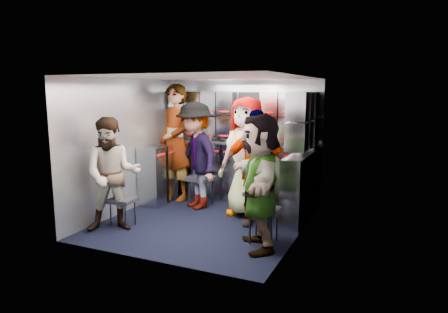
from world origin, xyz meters
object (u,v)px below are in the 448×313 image
at_px(jump_seat_near_right, 264,213).
at_px(attendant_arc_b, 196,156).
at_px(attendant_arc_d, 255,168).
at_px(attendant_arc_e, 260,182).
at_px(attendant_standing, 176,143).
at_px(jump_seat_center, 250,186).
at_px(attendant_arc_c, 247,157).
at_px(jump_seat_mid_right, 259,196).
at_px(jump_seat_mid_left, 201,180).
at_px(attendant_arc_a, 113,175).
at_px(jump_seat_near_left, 122,201).

height_order(jump_seat_near_right, attendant_arc_b, attendant_arc_b).
xyz_separation_m(attendant_arc_d, attendant_arc_e, (0.35, -0.82, -0.00)).
bearing_deg(attendant_arc_b, attendant_standing, -176.10).
bearing_deg(jump_seat_near_right, attendant_arc_d, 118.69).
bearing_deg(jump_seat_center, attendant_standing, 173.23).
distance_m(jump_seat_near_right, attendant_arc_c, 1.29).
bearing_deg(attendant_arc_e, jump_seat_mid_right, 170.09).
distance_m(jump_seat_mid_left, attendant_arc_a, 1.72).
height_order(jump_seat_mid_left, attendant_arc_e, attendant_arc_e).
xyz_separation_m(jump_seat_center, attendant_arc_c, (0.00, -0.18, 0.50)).
distance_m(attendant_arc_a, attendant_arc_d, 1.98).
bearing_deg(jump_seat_near_right, attendant_arc_a, -169.22).
height_order(jump_seat_mid_left, jump_seat_center, jump_seat_mid_left).
relative_size(jump_seat_mid_right, attendant_arc_d, 0.28).
xyz_separation_m(jump_seat_center, jump_seat_near_right, (0.62, -1.19, -0.02)).
height_order(jump_seat_near_left, jump_seat_near_right, jump_seat_near_right).
height_order(jump_seat_mid_left, attendant_arc_d, attendant_arc_d).
relative_size(jump_seat_mid_left, attendant_arc_d, 0.29).
distance_m(jump_seat_mid_right, attendant_arc_e, 1.15).
bearing_deg(attendant_arc_a, attendant_standing, 57.54).
relative_size(attendant_arc_a, attendant_arc_c, 0.86).
bearing_deg(attendant_arc_b, jump_seat_near_left, -78.94).
height_order(jump_seat_mid_right, attendant_standing, attendant_standing).
xyz_separation_m(attendant_standing, attendant_arc_d, (1.73, -0.72, -0.19)).
relative_size(jump_seat_near_left, attendant_standing, 0.20).
distance_m(jump_seat_mid_right, attendant_arc_a, 2.12).
bearing_deg(attendant_standing, attendant_arc_a, -67.59).
bearing_deg(jump_seat_near_left, jump_seat_near_right, 5.83).
distance_m(jump_seat_mid_left, jump_seat_mid_right, 1.23).
relative_size(jump_seat_center, attendant_standing, 0.25).
height_order(jump_seat_center, attendant_arc_a, attendant_arc_a).
bearing_deg(jump_seat_mid_right, attendant_standing, 162.66).
bearing_deg(attendant_arc_d, jump_seat_near_left, -169.15).
distance_m(jump_seat_mid_left, jump_seat_near_right, 1.94).
bearing_deg(attendant_standing, jump_seat_mid_right, 3.65).
xyz_separation_m(jump_seat_mid_left, attendant_arc_c, (0.90, -0.20, 0.48)).
distance_m(attendant_arc_d, attendant_arc_e, 0.89).
bearing_deg(attendant_arc_d, jump_seat_center, 100.27).
relative_size(jump_seat_near_right, attendant_arc_d, 0.27).
height_order(jump_seat_near_left, attendant_arc_b, attendant_arc_b).
height_order(jump_seat_mid_left, attendant_arc_a, attendant_arc_a).
bearing_deg(jump_seat_center, attendant_arc_a, -132.08).
relative_size(jump_seat_near_right, attendant_arc_e, 0.27).
bearing_deg(attendant_arc_e, attendant_standing, -155.69).
xyz_separation_m(attendant_standing, attendant_arc_c, (1.46, -0.35, -0.10)).
bearing_deg(attendant_arc_b, jump_seat_center, 44.05).
xyz_separation_m(jump_seat_near_right, attendant_standing, (-2.08, 1.36, 0.62)).
xyz_separation_m(jump_seat_near_left, jump_seat_mid_left, (0.53, 1.42, 0.07)).
bearing_deg(jump_seat_mid_right, jump_seat_mid_left, 161.48).
bearing_deg(attendant_arc_a, jump_seat_mid_left, 37.90).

